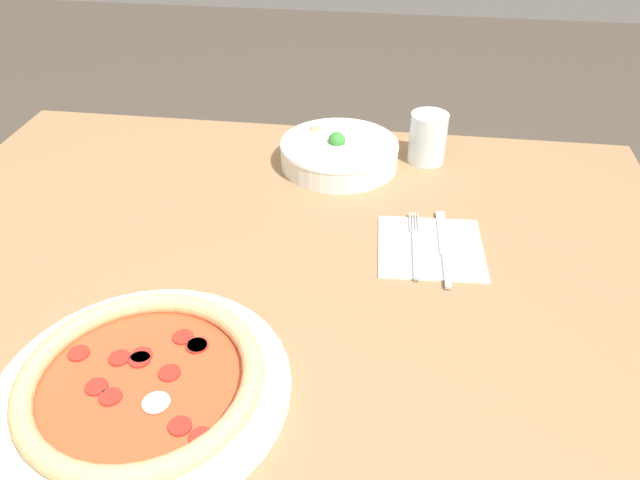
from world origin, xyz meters
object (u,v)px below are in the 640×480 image
object	(u,v)px
pizza	(142,382)
fork	(415,245)
knife	(444,250)
glass	(428,138)
bowl	(339,152)

from	to	relation	value
pizza	fork	size ratio (longest dim) A/B	2.01
knife	pizza	bearing A→B (deg)	130.12
fork	knife	size ratio (longest dim) A/B	0.87
pizza	knife	xyz separation A→B (m)	(0.35, 0.33, -0.01)
pizza	knife	world-z (taller)	pizza
pizza	glass	world-z (taller)	glass
pizza	bowl	xyz separation A→B (m)	(0.16, 0.58, 0.01)
pizza	glass	size ratio (longest dim) A/B	3.65
bowl	knife	size ratio (longest dim) A/B	1.12
knife	bowl	bearing A→B (deg)	34.56
fork	glass	distance (m)	0.29
bowl	knife	xyz separation A→B (m)	(0.19, -0.25, -0.02)
pizza	fork	bearing A→B (deg)	46.99
pizza	fork	world-z (taller)	pizza
pizza	bowl	distance (m)	0.60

